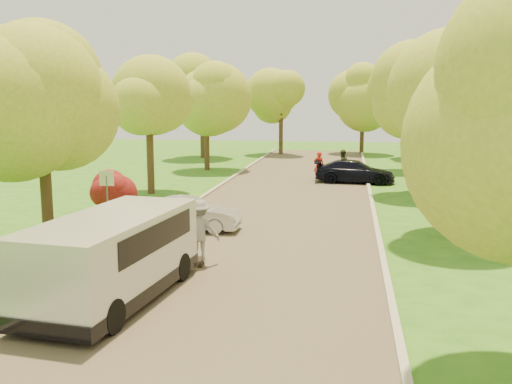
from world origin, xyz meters
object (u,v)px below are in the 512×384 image
Objects in this scene: longboard at (200,261)px; silver_sedan at (189,214)px; minivan at (113,256)px; person_striped at (319,166)px; person_olive at (342,165)px; skateboarder at (199,230)px; street_sign at (107,187)px; dark_sedan at (355,172)px.

silver_sedan is at bearing -85.19° from longboard.
minivan is 5.99× the size of longboard.
person_olive is at bearing -162.33° from person_striped.
longboard is 0.91m from skateboarder.
street_sign is at bearing 92.33° from silver_sedan.
person_olive is at bearing 33.88° from dark_sedan.
minivan is 22.50m from person_olive.
dark_sedan is (6.05, 13.26, 0.04)m from silver_sedan.
silver_sedan is (-0.25, 7.35, -0.47)m from minivan.
person_olive reaches higher than person_striped.
longboard is 0.53× the size of skateboarder.
silver_sedan is 0.82× the size of dark_sedan.
skateboarder is 1.00× the size of person_olive.
street_sign reaches higher than minivan.
dark_sedan reaches higher than longboard.
dark_sedan is (9.10, 13.48, -0.91)m from street_sign.
street_sign reaches higher than person_striped.
silver_sedan is at bearing 98.10° from minivan.
minivan is at bearing 46.06° from person_olive.
street_sign is 3.21m from silver_sedan.
dark_sedan is at bearing 55.98° from street_sign.
person_striped reaches higher than dark_sedan.
person_striped is (6.98, 14.25, -0.71)m from street_sign.
person_olive reaches higher than dark_sedan.
silver_sedan is 2.07× the size of skateboarder.
minivan is 21.70m from person_striped.
person_olive is (1.36, 0.54, 0.04)m from person_striped.
minivan reaches higher than longboard.
silver_sedan is at bearing 4.14° from street_sign.
person_striped is at bearing -112.64° from longboard.
skateboarder is (4.55, -3.92, -0.55)m from street_sign.
street_sign is 1.28× the size of person_striped.
minivan is at bearing -179.85° from silver_sedan.
dark_sedan is (5.80, 20.61, -0.43)m from minivan.
person_striped is at bearing 74.06° from dark_sedan.
dark_sedan is 2.26m from person_striped.
dark_sedan is 4.74× the size of longboard.
silver_sedan is 4.44m from longboard.
silver_sedan is 4.42m from skateboarder.
skateboarder is 19.10m from person_olive.
street_sign is 2.28× the size of longboard.
person_striped is at bearing 86.37° from minivan.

